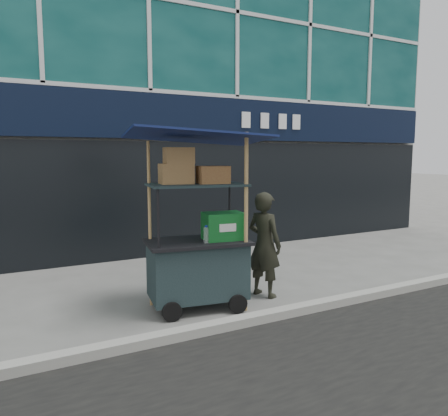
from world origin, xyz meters
TOP-DOWN VIEW (x-y plane):
  - ground at (0.00, 0.00)m, footprint 80.00×80.00m
  - curb at (0.00, -0.20)m, footprint 80.00×0.18m
  - building at (0.00, 6.95)m, footprint 16.00×6.20m
  - vendor_cart at (-0.45, 0.66)m, footprint 2.00×1.56m
  - vendor_man at (0.64, 0.67)m, footprint 0.55×0.67m

SIDE VIEW (x-z plane):
  - ground at x=0.00m, z-range 0.00..0.00m
  - curb at x=0.00m, z-range 0.00..0.12m
  - vendor_man at x=0.64m, z-range 0.00..1.58m
  - vendor_cart at x=-0.45m, z-range -0.37..2.10m
  - building at x=0.00m, z-range 0.02..12.02m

